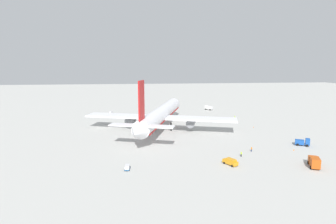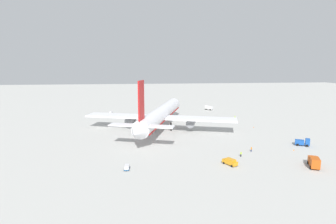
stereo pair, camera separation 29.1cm
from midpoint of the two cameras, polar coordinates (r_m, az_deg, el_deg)
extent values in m
plane|color=#B2B2AD|center=(130.46, -1.35, -3.43)|extent=(600.00, 600.00, 0.00)
cylinder|color=white|center=(129.02, -1.36, -0.37)|extent=(65.22, 26.79, 6.67)
cone|color=white|center=(163.75, 1.41, 1.80)|extent=(7.09, 7.86, 6.53)
cone|color=white|center=(94.52, -6.27, -4.22)|extent=(8.29, 8.08, 6.33)
cube|color=red|center=(97.62, -5.44, 2.40)|extent=(5.86, 2.32, 13.92)
cube|color=white|center=(100.70, -8.90, -2.63)|extent=(7.49, 11.55, 0.36)
cube|color=white|center=(97.08, -1.84, -2.98)|extent=(7.49, 11.55, 0.36)
cube|color=white|center=(131.51, -9.72, -0.76)|extent=(18.11, 32.28, 0.70)
cylinder|color=slate|center=(131.32, -7.63, -1.80)|extent=(5.85, 5.43, 4.15)
cube|color=white|center=(123.20, 6.87, -1.40)|extent=(18.11, 32.28, 0.70)
cylinder|color=slate|center=(125.06, 4.76, -2.25)|extent=(6.31, 5.26, 3.78)
cylinder|color=black|center=(152.33, 0.57, -0.78)|extent=(0.70, 0.70, 3.73)
cylinder|color=black|center=(128.17, -4.01, -2.84)|extent=(0.70, 0.70, 3.73)
cylinder|color=black|center=(125.81, 0.69, -3.05)|extent=(0.70, 0.70, 3.73)
cube|color=red|center=(129.36, -1.36, -1.17)|extent=(62.59, 25.66, 0.50)
cube|color=#BF4C14|center=(95.48, 27.59, -8.65)|extent=(2.75, 2.95, 2.05)
cube|color=#BF4C14|center=(92.08, 27.97, -9.14)|extent=(4.66, 3.81, 2.69)
cube|color=black|center=(95.97, 27.54, -8.24)|extent=(0.88, 1.83, 0.90)
cylinder|color=black|center=(95.40, 26.85, -9.26)|extent=(0.94, 0.64, 0.90)
cylinder|color=black|center=(95.82, 28.26, -9.29)|extent=(0.94, 0.64, 0.90)
cylinder|color=black|center=(91.49, 27.26, -10.09)|extent=(0.94, 0.64, 0.90)
cylinder|color=black|center=(91.94, 28.72, -10.12)|extent=(0.94, 0.64, 0.90)
cube|color=#194CA5|center=(114.97, 26.78, -5.50)|extent=(2.64, 2.37, 2.34)
cube|color=#194CA5|center=(114.87, 25.43, -5.59)|extent=(3.41, 3.75, 1.61)
cube|color=black|center=(114.87, 27.06, -5.23)|extent=(1.65, 0.97, 1.03)
cylinder|color=black|center=(116.31, 26.62, -5.91)|extent=(0.70, 0.93, 0.90)
cylinder|color=black|center=(114.19, 26.69, -6.20)|extent=(0.70, 0.93, 0.90)
cylinder|color=black|center=(116.09, 25.06, -5.82)|extent=(0.70, 0.93, 0.90)
cylinder|color=black|center=(113.97, 25.10, -6.10)|extent=(0.70, 0.93, 0.90)
cube|color=white|center=(185.88, 8.00, 0.98)|extent=(2.67, 2.63, 2.37)
cube|color=silver|center=(184.71, 8.70, 0.85)|extent=(3.72, 3.75, 1.99)
cube|color=black|center=(186.03, 7.87, 1.18)|extent=(1.47, 1.39, 1.04)
cylinder|color=black|center=(185.00, 7.85, 0.57)|extent=(0.83, 0.86, 0.90)
cylinder|color=black|center=(187.01, 8.20, 0.66)|extent=(0.83, 0.86, 0.90)
cylinder|color=black|center=(183.57, 8.69, 0.48)|extent=(0.83, 0.86, 0.90)
cylinder|color=black|center=(185.59, 9.03, 0.57)|extent=(0.83, 0.86, 0.90)
cube|color=orange|center=(86.67, 12.67, -10.00)|extent=(5.08, 3.93, 1.10)
cube|color=orange|center=(86.24, 12.81, -9.52)|extent=(3.48, 2.94, 0.55)
cylinder|color=black|center=(87.19, 11.46, -10.21)|extent=(0.67, 0.50, 0.64)
cylinder|color=black|center=(88.49, 12.30, -9.94)|extent=(0.67, 0.50, 0.64)
cylinder|color=black|center=(85.22, 13.04, -10.75)|extent=(0.67, 0.50, 0.64)
cylinder|color=black|center=(86.55, 13.86, -10.46)|extent=(0.67, 0.50, 0.64)
cube|color=gray|center=(173.04, -11.55, -0.23)|extent=(2.81, 2.35, 0.15)
cylinder|color=#333338|center=(174.31, -11.28, -0.15)|extent=(0.57, 0.34, 0.08)
cube|color=silver|center=(172.94, -11.55, -0.04)|extent=(2.40, 2.05, 1.07)
cylinder|color=black|center=(174.20, -11.58, -0.19)|extent=(0.41, 0.29, 0.40)
cylinder|color=black|center=(173.47, -11.19, -0.22)|extent=(0.41, 0.29, 0.40)
cylinder|color=black|center=(172.65, -11.90, -0.30)|extent=(0.41, 0.29, 0.40)
cylinder|color=black|center=(171.91, -11.51, -0.32)|extent=(0.41, 0.29, 0.40)
cube|color=#26598C|center=(82.19, -8.32, -11.41)|extent=(3.04, 1.64, 0.15)
cylinder|color=#333338|center=(80.55, -8.46, -11.87)|extent=(0.60, 0.13, 0.08)
cube|color=silver|center=(81.99, -8.33, -11.05)|extent=(2.56, 1.46, 0.97)
cylinder|color=black|center=(81.10, -7.91, -11.76)|extent=(0.41, 0.15, 0.40)
cylinder|color=black|center=(81.27, -8.91, -11.74)|extent=(0.41, 0.15, 0.40)
cylinder|color=black|center=(83.17, -7.74, -11.19)|extent=(0.41, 0.15, 0.40)
cylinder|color=black|center=(83.33, -8.72, -11.18)|extent=(0.41, 0.15, 0.40)
cylinder|color=black|center=(94.93, 14.82, -8.61)|extent=(0.43, 0.43, 0.83)
cylinder|color=#B2F219|center=(94.71, 14.83, -8.19)|extent=(0.53, 0.53, 0.62)
sphere|color=tan|center=(94.58, 14.85, -7.95)|extent=(0.23, 0.23, 0.23)
cylinder|color=black|center=(157.94, 13.60, -1.21)|extent=(0.45, 0.45, 0.83)
cylinder|color=#B2F219|center=(157.81, 13.61, -0.96)|extent=(0.56, 0.56, 0.62)
sphere|color=#8C6647|center=(157.73, 13.62, -0.80)|extent=(0.22, 0.22, 0.22)
cylinder|color=navy|center=(101.07, 16.80, -7.56)|extent=(0.40, 0.40, 0.86)
cylinder|color=orange|center=(100.86, 16.82, -7.15)|extent=(0.50, 0.50, 0.65)
sphere|color=tan|center=(100.73, 16.83, -6.91)|extent=(0.23, 0.23, 0.23)
cone|color=orange|center=(107.53, 24.45, -7.08)|extent=(0.36, 0.36, 0.55)
cone|color=orange|center=(150.26, 13.21, -1.81)|extent=(0.36, 0.36, 0.55)
cone|color=orange|center=(172.25, -14.52, -0.40)|extent=(0.36, 0.36, 0.55)
cone|color=orange|center=(138.32, 17.22, -2.99)|extent=(0.36, 0.36, 0.55)
camera|label=1|loc=(0.15, -89.94, 0.01)|focal=29.71mm
camera|label=2|loc=(0.15, 90.06, -0.01)|focal=29.71mm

